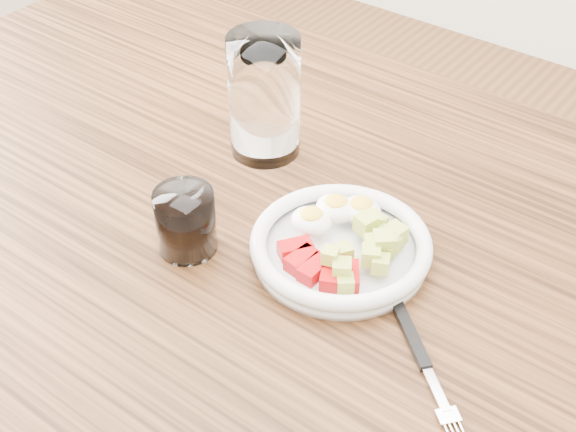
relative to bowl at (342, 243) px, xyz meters
The scene contains 5 objects.
dining_table 0.14m from the bowl, 162.83° to the right, with size 1.50×0.90×0.77m.
bowl is the anchor object (origin of this frame).
fork 0.17m from the bowl, 27.61° to the right, with size 0.15×0.13×0.01m.
water_glass 0.24m from the bowl, 150.44° to the left, with size 0.09×0.09×0.17m, color white.
coffee_glass 0.18m from the bowl, 147.90° to the right, with size 0.07×0.07×0.08m.
Camera 1 is at (0.42, -0.56, 1.40)m, focal length 50.00 mm.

